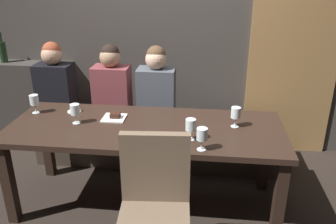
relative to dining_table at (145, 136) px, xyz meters
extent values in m
plane|color=black|center=(0.00, 0.00, -0.65)|extent=(9.00, 9.00, 0.00)
cube|color=#423D38|center=(0.00, 1.22, 0.85)|extent=(6.00, 0.12, 3.00)
cube|color=olive|center=(1.35, 1.15, 0.40)|extent=(0.90, 0.05, 2.10)
cube|color=#38342F|center=(-1.55, 1.04, -0.18)|extent=(1.10, 0.28, 0.95)
cube|color=black|center=(-1.03, -0.35, -0.30)|extent=(0.08, 0.08, 0.69)
cube|color=black|center=(1.03, -0.35, -0.30)|extent=(0.08, 0.08, 0.69)
cube|color=black|center=(-1.03, 0.35, -0.30)|extent=(0.08, 0.08, 0.69)
cube|color=black|center=(1.03, 0.35, -0.30)|extent=(0.08, 0.08, 0.69)
cube|color=#302119|center=(0.00, 0.00, 0.07)|extent=(2.20, 0.84, 0.04)
cube|color=#40352A|center=(0.00, 0.70, -0.48)|extent=(2.50, 0.40, 0.35)
cube|color=brown|center=(0.00, 0.70, -0.25)|extent=(2.50, 0.44, 0.10)
cube|color=brown|center=(0.19, -0.80, -0.19)|extent=(0.47, 0.47, 0.08)
cube|color=brown|center=(0.17, -0.61, 0.09)|extent=(0.44, 0.09, 0.48)
cube|color=black|center=(-1.04, 0.72, 0.09)|extent=(0.36, 0.24, 0.58)
sphere|color=tan|center=(-1.04, 0.72, 0.47)|extent=(0.20, 0.20, 0.20)
sphere|color=brown|center=(-1.04, 0.73, 0.50)|extent=(0.18, 0.18, 0.18)
cube|color=brown|center=(-0.46, 0.72, 0.08)|extent=(0.36, 0.24, 0.57)
sphere|color=tan|center=(-0.46, 0.72, 0.46)|extent=(0.20, 0.20, 0.20)
sphere|color=black|center=(-0.46, 0.73, 0.50)|extent=(0.18, 0.18, 0.18)
cube|color=#4C515B|center=(-0.01, 0.68, 0.09)|extent=(0.36, 0.24, 0.57)
sphere|color=#DBB293|center=(-0.01, 0.68, 0.46)|extent=(0.20, 0.20, 0.20)
sphere|color=brown|center=(-0.01, 0.69, 0.50)|extent=(0.18, 0.18, 0.18)
cylinder|color=black|center=(-1.74, 1.03, 0.41)|extent=(0.08, 0.08, 0.22)
cylinder|color=black|center=(-1.74, 1.03, 0.56)|extent=(0.03, 0.03, 0.09)
cylinder|color=black|center=(-1.74, 1.03, 0.62)|extent=(0.03, 0.03, 0.02)
cylinder|color=silver|center=(0.37, -0.20, 0.09)|extent=(0.06, 0.06, 0.00)
cylinder|color=silver|center=(0.37, -0.20, 0.13)|extent=(0.01, 0.01, 0.07)
cylinder|color=silver|center=(0.37, -0.20, 0.21)|extent=(0.08, 0.08, 0.08)
cylinder|color=silver|center=(0.46, -0.34, 0.09)|extent=(0.06, 0.06, 0.00)
cylinder|color=silver|center=(0.46, -0.34, 0.13)|extent=(0.01, 0.01, 0.07)
cylinder|color=silver|center=(0.46, -0.34, 0.21)|extent=(0.08, 0.08, 0.08)
cylinder|color=gold|center=(0.46, -0.34, 0.19)|extent=(0.07, 0.07, 0.03)
cylinder|color=silver|center=(-0.99, 0.16, 0.09)|extent=(0.06, 0.06, 0.00)
cylinder|color=silver|center=(-0.99, 0.16, 0.13)|extent=(0.01, 0.01, 0.07)
cylinder|color=silver|center=(-0.99, 0.16, 0.21)|extent=(0.08, 0.08, 0.08)
cylinder|color=maroon|center=(-0.99, 0.16, 0.18)|extent=(0.07, 0.07, 0.03)
cylinder|color=silver|center=(-0.57, -0.01, 0.09)|extent=(0.06, 0.06, 0.00)
cylinder|color=silver|center=(-0.57, -0.01, 0.13)|extent=(0.01, 0.01, 0.07)
cylinder|color=silver|center=(-0.57, -0.01, 0.21)|extent=(0.08, 0.08, 0.08)
cylinder|color=silver|center=(0.71, 0.07, 0.09)|extent=(0.06, 0.06, 0.00)
cylinder|color=silver|center=(0.71, 0.07, 0.13)|extent=(0.01, 0.01, 0.07)
cylinder|color=silver|center=(0.71, 0.07, 0.21)|extent=(0.08, 0.08, 0.08)
cylinder|color=maroon|center=(0.71, 0.07, 0.19)|extent=(0.07, 0.07, 0.04)
cylinder|color=white|center=(-0.67, 0.22, 0.09)|extent=(0.12, 0.12, 0.01)
cylinder|color=white|center=(-0.67, 0.22, 0.12)|extent=(0.06, 0.06, 0.06)
cylinder|color=brown|center=(-0.67, 0.22, 0.15)|extent=(0.05, 0.05, 0.01)
cube|color=white|center=(-0.28, 0.12, 0.09)|extent=(0.19, 0.19, 0.01)
cube|color=#381E14|center=(-0.27, 0.12, 0.12)|extent=(0.08, 0.06, 0.04)
camera|label=1|loc=(0.47, -2.50, 1.26)|focal=37.40mm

